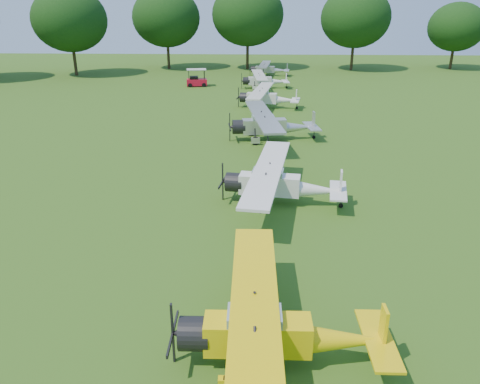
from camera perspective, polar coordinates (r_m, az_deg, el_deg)
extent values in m
plane|color=#255A16|center=(22.40, 2.10, -3.79)|extent=(160.00, 160.00, 0.00)
cylinder|color=#322513|center=(84.25, 24.41, 14.75)|extent=(0.44, 0.44, 3.70)
ellipsoid|color=black|center=(83.95, 24.91, 17.79)|extent=(8.63, 8.63, 7.34)
cylinder|color=#322513|center=(78.06, 13.52, 15.91)|extent=(0.44, 0.44, 4.51)
ellipsoid|color=black|center=(77.73, 13.90, 19.95)|extent=(10.52, 10.52, 8.94)
cylinder|color=#322513|center=(77.30, 0.92, 16.52)|extent=(0.44, 0.44, 4.74)
ellipsoid|color=black|center=(76.96, 0.95, 20.81)|extent=(11.05, 11.05, 9.39)
cylinder|color=#322513|center=(78.49, -8.73, 16.27)|extent=(0.44, 0.44, 4.49)
ellipsoid|color=black|center=(78.16, -8.97, 20.27)|extent=(10.47, 10.47, 8.90)
cylinder|color=#322513|center=(74.16, -19.50, 14.98)|extent=(0.44, 0.44, 4.44)
ellipsoid|color=black|center=(73.81, -20.06, 19.14)|extent=(10.36, 10.36, 8.80)
cube|color=yellow|center=(13.91, 2.16, -16.98)|extent=(3.06, 0.96, 1.00)
cone|color=yellow|center=(14.27, 13.01, -17.19)|extent=(2.68, 0.91, 0.86)
cube|color=#8CA5B2|center=(13.58, 1.78, -15.26)|extent=(1.54, 0.90, 0.52)
cylinder|color=black|center=(13.99, -5.59, -16.79)|extent=(0.87, 1.00, 0.99)
cube|color=black|center=(14.08, -8.20, -16.67)|extent=(0.06, 0.12, 2.00)
cube|color=yellow|center=(13.44, 1.79, -14.45)|extent=(1.57, 10.11, 0.13)
cube|color=yellow|center=(14.20, 17.08, -15.46)|extent=(0.10, 0.52, 1.24)
cube|color=yellow|center=(14.43, 16.50, -16.84)|extent=(0.86, 2.68, 0.09)
cylinder|color=black|center=(15.29, -0.90, -16.22)|extent=(0.57, 0.16, 0.57)
cylinder|color=black|center=(14.98, 16.90, -19.15)|extent=(0.23, 0.08, 0.23)
cube|color=silver|center=(24.29, 3.62, 0.92)|extent=(3.21, 1.34, 1.02)
cone|color=silver|center=(24.22, 9.80, 0.19)|extent=(2.82, 1.24, 0.88)
cube|color=#8CA5B2|center=(24.12, 3.42, 2.12)|extent=(1.67, 1.10, 0.54)
cylinder|color=black|center=(24.55, -0.68, 1.20)|extent=(1.01, 1.12, 1.01)
cube|color=black|center=(24.67, -2.12, 1.29)|extent=(0.07, 0.12, 2.05)
cube|color=silver|center=(24.03, 3.43, 2.67)|extent=(2.79, 10.43, 0.14)
cube|color=silver|center=(24.07, 12.19, 1.11)|extent=(0.17, 0.54, 1.27)
cube|color=silver|center=(24.22, 11.88, 0.16)|extent=(1.19, 2.82, 0.09)
cylinder|color=black|center=(23.55, 1.34, -1.67)|extent=(0.60, 0.23, 0.58)
cylinder|color=black|center=(25.77, 2.18, 0.47)|extent=(0.60, 0.23, 0.58)
cylinder|color=black|center=(24.53, 12.19, -1.63)|extent=(0.24, 0.11, 0.23)
cube|color=silver|center=(35.91, 2.96, 8.01)|extent=(3.40, 1.44, 1.08)
cone|color=silver|center=(36.47, 7.32, 7.83)|extent=(2.99, 1.33, 0.93)
cube|color=#8CA5B2|center=(35.77, 2.82, 8.89)|extent=(1.77, 1.17, 0.57)
cylinder|color=black|center=(35.68, -0.18, 7.95)|extent=(1.07, 1.19, 1.07)
cube|color=black|center=(35.62, -1.26, 7.92)|extent=(0.08, 0.13, 2.16)
cube|color=silver|center=(35.71, 2.82, 9.29)|extent=(3.05, 11.02, 0.14)
cube|color=silver|center=(36.59, 8.95, 8.62)|extent=(0.18, 0.58, 1.34)
cube|color=silver|center=(36.67, 8.75, 7.91)|extent=(1.28, 2.98, 0.09)
cylinder|color=black|center=(34.77, 1.90, 6.24)|extent=(0.64, 0.25, 0.62)
cylinder|color=black|center=(37.23, 1.38, 7.31)|extent=(0.64, 0.25, 0.62)
cylinder|color=black|center=(36.94, 8.99, 6.63)|extent=(0.26, 0.12, 0.25)
cube|color=silver|center=(47.65, 2.67, 11.37)|extent=(3.07, 1.31, 0.98)
cone|color=silver|center=(47.39, 5.73, 11.05)|extent=(2.69, 1.21, 0.84)
cube|color=#8CA5B2|center=(47.57, 2.57, 11.98)|extent=(1.60, 1.06, 0.51)
cylinder|color=black|center=(47.93, 0.54, 11.45)|extent=(0.97, 1.08, 0.97)
cube|color=black|center=(48.04, -0.18, 11.48)|extent=(0.07, 0.12, 1.95)
cube|color=silver|center=(47.53, 2.58, 12.25)|extent=(2.78, 9.94, 0.13)
cube|color=silver|center=(47.23, 6.89, 11.54)|extent=(0.17, 0.52, 1.21)
cube|color=silver|center=(47.31, 6.75, 11.05)|extent=(1.16, 2.69, 0.08)
cylinder|color=black|center=(46.77, 1.53, 10.31)|extent=(0.57, 0.23, 0.56)
cylinder|color=black|center=(49.02, 1.99, 10.85)|extent=(0.57, 0.23, 0.56)
cylinder|color=black|center=(47.45, 6.94, 10.13)|extent=(0.23, 0.11, 0.22)
cube|color=silver|center=(59.07, 2.44, 13.39)|extent=(2.88, 1.08, 0.93)
cone|color=silver|center=(59.34, 4.79, 13.25)|extent=(2.53, 1.01, 0.79)
cube|color=#8CA5B2|center=(59.00, 2.36, 13.86)|extent=(1.48, 0.93, 0.48)
cylinder|color=black|center=(58.96, 0.77, 13.39)|extent=(0.87, 0.98, 0.92)
cube|color=black|center=(58.93, 0.20, 13.39)|extent=(0.06, 0.11, 1.85)
cube|color=silver|center=(58.97, 2.36, 14.07)|extent=(2.10, 9.42, 0.12)
cube|color=silver|center=(59.40, 5.67, 13.66)|extent=(0.13, 0.49, 1.15)
cube|color=silver|center=(59.44, 5.57, 13.28)|extent=(0.96, 2.52, 0.08)
cylinder|color=black|center=(58.04, 1.81, 12.58)|extent=(0.54, 0.19, 0.53)
cylinder|color=black|center=(60.21, 1.65, 12.93)|extent=(0.54, 0.19, 0.53)
cylinder|color=black|center=(59.58, 5.71, 12.58)|extent=(0.22, 0.09, 0.21)
cube|color=silver|center=(69.91, 3.08, 14.70)|extent=(2.81, 1.05, 0.90)
cone|color=silver|center=(69.78, 5.03, 14.53)|extent=(2.46, 0.98, 0.77)
cube|color=#8CA5B2|center=(69.85, 3.01, 15.08)|extent=(1.44, 0.91, 0.47)
cylinder|color=black|center=(70.05, 1.70, 14.73)|extent=(0.85, 0.96, 0.89)
cube|color=black|center=(70.11, 1.23, 14.75)|extent=(0.06, 0.11, 1.80)
cube|color=silver|center=(69.83, 3.01, 15.26)|extent=(2.03, 9.17, 0.12)
cube|color=silver|center=(69.69, 5.77, 14.85)|extent=(0.13, 0.48, 1.12)
cube|color=silver|center=(69.74, 5.69, 14.54)|extent=(0.94, 2.46, 0.08)
cylinder|color=black|center=(68.99, 2.40, 14.07)|extent=(0.53, 0.18, 0.52)
cylinder|color=black|center=(71.11, 2.57, 14.31)|extent=(0.53, 0.18, 0.52)
cylinder|color=black|center=(69.83, 5.81, 13.95)|extent=(0.21, 0.09, 0.21)
cube|color=red|center=(60.92, -5.29, 13.19)|extent=(2.71, 1.76, 0.80)
cube|color=black|center=(60.85, -5.64, 13.61)|extent=(1.22, 1.41, 0.52)
cube|color=silver|center=(60.71, -5.34, 14.66)|extent=(2.62, 1.86, 0.09)
cylinder|color=black|center=(60.25, -6.10, 12.81)|extent=(0.52, 0.24, 0.50)
cylinder|color=black|center=(61.65, -6.12, 13.02)|extent=(0.52, 0.24, 0.50)
cylinder|color=black|center=(60.29, -4.42, 12.87)|extent=(0.52, 0.24, 0.50)
cylinder|color=black|center=(61.69, -4.48, 13.08)|extent=(0.52, 0.24, 0.50)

